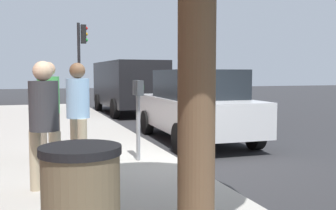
{
  "coord_description": "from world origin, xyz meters",
  "views": [
    {
      "loc": [
        -6.43,
        2.47,
        1.67
      ],
      "look_at": [
        -0.07,
        0.25,
        1.14
      ],
      "focal_mm": 41.78,
      "sensor_mm": 36.0,
      "label": 1
    }
  ],
  "objects_px": {
    "parking_officer": "(49,103)",
    "traffic_signal": "(81,52)",
    "parking_meter": "(138,103)",
    "pedestrian_bystander": "(44,117)",
    "parked_van_far": "(128,84)",
    "parked_sedan_near": "(196,105)",
    "pedestrian_at_meter": "(78,107)"
  },
  "relations": [
    {
      "from": "parking_officer",
      "to": "parked_van_far",
      "type": "distance_m",
      "value": 9.58
    },
    {
      "from": "traffic_signal",
      "to": "parked_van_far",
      "type": "bearing_deg",
      "value": -99.88
    },
    {
      "from": "pedestrian_at_meter",
      "to": "pedestrian_bystander",
      "type": "xyz_separation_m",
      "value": [
        -1.27,
        0.56,
        -0.01
      ]
    },
    {
      "from": "parking_meter",
      "to": "traffic_signal",
      "type": "distance_m",
      "value": 9.93
    },
    {
      "from": "pedestrian_bystander",
      "to": "parked_sedan_near",
      "type": "xyz_separation_m",
      "value": [
        3.68,
        -3.68,
        -0.24
      ]
    },
    {
      "from": "parked_sedan_near",
      "to": "traffic_signal",
      "type": "height_order",
      "value": "traffic_signal"
    },
    {
      "from": "pedestrian_bystander",
      "to": "parking_officer",
      "type": "xyz_separation_m",
      "value": [
        2.03,
        -0.14,
        0.04
      ]
    },
    {
      "from": "pedestrian_at_meter",
      "to": "parking_officer",
      "type": "relative_size",
      "value": 0.98
    },
    {
      "from": "parking_meter",
      "to": "pedestrian_bystander",
      "type": "relative_size",
      "value": 0.84
    },
    {
      "from": "parked_van_far",
      "to": "traffic_signal",
      "type": "distance_m",
      "value": 2.31
    },
    {
      "from": "parking_meter",
      "to": "pedestrian_at_meter",
      "type": "xyz_separation_m",
      "value": [
        -0.16,
        1.05,
        -0.02
      ]
    },
    {
      "from": "parking_meter",
      "to": "parking_officer",
      "type": "height_order",
      "value": "parking_officer"
    },
    {
      "from": "parking_officer",
      "to": "traffic_signal",
      "type": "height_order",
      "value": "traffic_signal"
    },
    {
      "from": "parked_van_far",
      "to": "traffic_signal",
      "type": "height_order",
      "value": "traffic_signal"
    },
    {
      "from": "parking_officer",
      "to": "traffic_signal",
      "type": "distance_m",
      "value": 9.48
    },
    {
      "from": "pedestrian_bystander",
      "to": "parking_officer",
      "type": "distance_m",
      "value": 2.03
    },
    {
      "from": "parking_meter",
      "to": "pedestrian_bystander",
      "type": "distance_m",
      "value": 2.15
    },
    {
      "from": "parking_meter",
      "to": "pedestrian_at_meter",
      "type": "distance_m",
      "value": 1.06
    },
    {
      "from": "parking_officer",
      "to": "traffic_signal",
      "type": "bearing_deg",
      "value": 118.83
    },
    {
      "from": "parking_meter",
      "to": "traffic_signal",
      "type": "bearing_deg",
      "value": -1.19
    },
    {
      "from": "pedestrian_bystander",
      "to": "parking_meter",
      "type": "bearing_deg",
      "value": 1.87
    },
    {
      "from": "parking_meter",
      "to": "pedestrian_at_meter",
      "type": "bearing_deg",
      "value": 98.52
    },
    {
      "from": "parking_officer",
      "to": "parked_sedan_near",
      "type": "relative_size",
      "value": 0.39
    },
    {
      "from": "pedestrian_bystander",
      "to": "parked_van_far",
      "type": "bearing_deg",
      "value": 31.74
    },
    {
      "from": "pedestrian_bystander",
      "to": "parked_sedan_near",
      "type": "distance_m",
      "value": 5.21
    },
    {
      "from": "pedestrian_at_meter",
      "to": "traffic_signal",
      "type": "relative_size",
      "value": 0.47
    },
    {
      "from": "parking_officer",
      "to": "pedestrian_bystander",
      "type": "bearing_deg",
      "value": -54.68
    },
    {
      "from": "pedestrian_bystander",
      "to": "pedestrian_at_meter",
      "type": "bearing_deg",
      "value": 26.47
    },
    {
      "from": "parked_sedan_near",
      "to": "parking_officer",
      "type": "bearing_deg",
      "value": 114.98
    },
    {
      "from": "parking_meter",
      "to": "parking_officer",
      "type": "distance_m",
      "value": 1.59
    },
    {
      "from": "parking_meter",
      "to": "parked_van_far",
      "type": "distance_m",
      "value": 9.72
    },
    {
      "from": "pedestrian_bystander",
      "to": "parked_van_far",
      "type": "distance_m",
      "value": 11.53
    }
  ]
}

